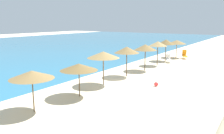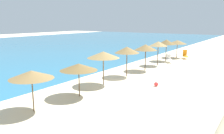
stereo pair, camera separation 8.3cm
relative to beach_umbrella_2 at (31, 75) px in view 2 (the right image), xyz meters
name	(u,v)px [view 2 (the right image)]	position (x,y,z in m)	size (l,w,h in m)	color
ground_plane	(140,84)	(8.84, -2.51, -2.23)	(160.00, 160.00, 0.00)	beige
beach_umbrella_2	(31,75)	(0.00, 0.00, 0.00)	(2.56, 2.56, 2.47)	brown
beach_umbrella_3	(79,67)	(3.65, -0.34, -0.11)	(2.65, 2.65, 2.36)	brown
beach_umbrella_4	(103,55)	(7.09, 0.04, 0.30)	(2.67, 2.67, 2.81)	brown
beach_umbrella_5	(127,50)	(10.74, -0.08, 0.34)	(2.38, 2.38, 2.88)	brown
beach_umbrella_6	(146,47)	(14.19, -0.37, 0.29)	(2.42, 2.42, 2.84)	brown
beach_umbrella_7	(158,44)	(17.71, -0.32, 0.38)	(2.18, 2.18, 2.90)	brown
beach_umbrella_8	(166,42)	(21.32, 0.04, 0.30)	(2.32, 2.32, 2.87)	brown
beach_umbrella_9	(177,42)	(24.96, -0.23, 0.05)	(2.67, 2.67, 2.55)	brown
lounge_chair_0	(169,59)	(20.61, -0.69, -1.80)	(1.58, 1.25, 0.98)	white
lounge_chair_1	(185,55)	(24.77, -1.53, -1.72)	(1.52, 1.13, 1.23)	orange
beach_ball	(156,84)	(9.07, -3.86, -2.05)	(0.36, 0.36, 0.36)	red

